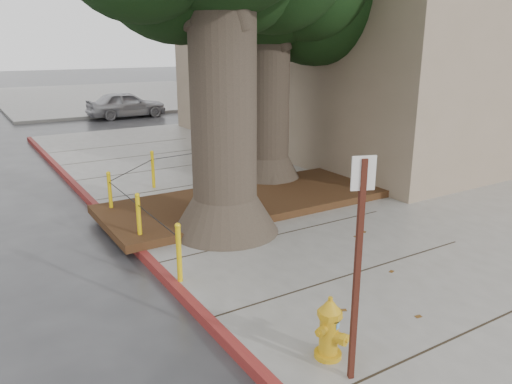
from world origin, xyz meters
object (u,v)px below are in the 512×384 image
(fire_hydrant, at_px, (329,328))
(signpost, at_px, (358,259))
(car_silver, at_px, (126,104))
(car_red, at_px, (243,100))

(fire_hydrant, distance_m, signpost, 1.10)
(signpost, height_order, car_silver, signpost)
(car_red, bearing_deg, signpost, 159.49)
(fire_hydrant, xyz_separation_m, signpost, (-0.03, -0.42, 1.02))
(signpost, xyz_separation_m, car_red, (10.34, 20.01, -0.89))
(fire_hydrant, bearing_deg, signpost, -115.11)
(signpost, distance_m, car_red, 22.54)
(car_silver, relative_size, car_red, 0.98)
(fire_hydrant, bearing_deg, car_silver, 57.45)
(car_red, bearing_deg, fire_hydrant, 159.07)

